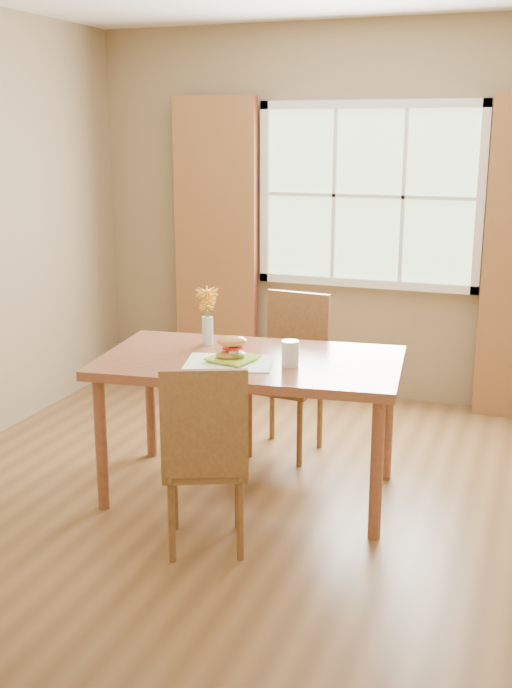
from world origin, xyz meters
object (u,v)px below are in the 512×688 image
at_px(dining_table, 251,372).
at_px(croissant_sandwich, 231,348).
at_px(chair_far, 291,366).
at_px(flower_vase, 207,309).
at_px(water_glass, 290,354).
at_px(chair_near, 205,451).

xyz_separation_m(dining_table, croissant_sandwich, (-0.07, -0.10, 0.16)).
height_order(chair_far, flower_vase, flower_vase).
xyz_separation_m(dining_table, flower_vase, (-0.33, 0.19, 0.28)).
bearing_deg(water_glass, dining_table, 162.98).
height_order(dining_table, chair_far, chair_far).
height_order(dining_table, water_glass, water_glass).
bearing_deg(croissant_sandwich, dining_table, 22.35).
relative_size(chair_near, chair_far, 0.96).
bearing_deg(water_glass, croissant_sandwich, -174.95).
bearing_deg(flower_vase, chair_near, -67.85).
distance_m(chair_near, water_glass, 0.73).
xyz_separation_m(croissant_sandwich, flower_vase, (-0.26, 0.29, 0.13)).
bearing_deg(water_glass, chair_near, -108.97).
xyz_separation_m(croissant_sandwich, water_glass, (0.31, 0.03, -0.01)).
height_order(chair_near, flower_vase, flower_vase).
relative_size(water_glass, flower_vase, 0.41).
height_order(chair_near, water_glass, chair_near).
bearing_deg(chair_near, flower_vase, 88.98).
distance_m(chair_near, flower_vase, 1.06).
relative_size(croissant_sandwich, water_glass, 1.48).
relative_size(chair_near, croissant_sandwich, 4.73).
xyz_separation_m(chair_far, flower_vase, (-0.34, -0.52, 0.44)).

